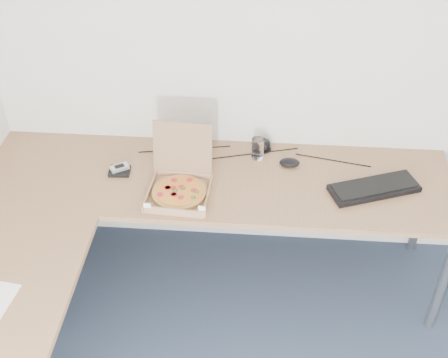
# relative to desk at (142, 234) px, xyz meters

# --- Properties ---
(room_shell) EXTENTS (3.50, 3.50, 2.50)m
(room_shell) POSITION_rel_desk_xyz_m (0.82, -0.97, 0.55)
(room_shell) COLOR silver
(room_shell) RESTS_ON ground
(desk) EXTENTS (2.50, 2.20, 0.73)m
(desk) POSITION_rel_desk_xyz_m (0.00, 0.00, 0.00)
(desk) COLOR #986B47
(desk) RESTS_ON ground
(pizza_box) EXTENTS (0.31, 0.36, 0.32)m
(pizza_box) POSITION_rel_desk_xyz_m (0.15, 0.28, 0.07)
(pizza_box) COLOR #A17552
(pizza_box) RESTS_ON desk
(drinking_glass) EXTENTS (0.07, 0.07, 0.12)m
(drinking_glass) POSITION_rel_desk_xyz_m (0.53, 0.63, 0.09)
(drinking_glass) COLOR white
(drinking_glass) RESTS_ON desk
(keyboard) EXTENTS (0.49, 0.32, 0.03)m
(keyboard) POSITION_rel_desk_xyz_m (1.14, 0.38, 0.04)
(keyboard) COLOR black
(keyboard) RESTS_ON desk
(mouse) EXTENTS (0.12, 0.09, 0.04)m
(mouse) POSITION_rel_desk_xyz_m (0.71, 0.57, 0.05)
(mouse) COLOR black
(mouse) RESTS_ON desk
(wallet) EXTENTS (0.11, 0.10, 0.02)m
(wallet) POSITION_rel_desk_xyz_m (-0.20, 0.43, 0.04)
(wallet) COLOR black
(wallet) RESTS_ON desk
(phone) EXTENTS (0.11, 0.10, 0.02)m
(phone) POSITION_rel_desk_xyz_m (-0.20, 0.44, 0.06)
(phone) COLOR #B2B5BA
(phone) RESTS_ON wallet
(dome_speaker) EXTENTS (0.09, 0.09, 0.07)m
(dome_speaker) POSITION_rel_desk_xyz_m (0.57, 0.71, 0.07)
(dome_speaker) COLOR black
(dome_speaker) RESTS_ON desk
(cable_bundle) EXTENTS (0.62, 0.13, 0.01)m
(cable_bundle) POSITION_rel_desk_xyz_m (0.48, 0.65, 0.03)
(cable_bundle) COLOR black
(cable_bundle) RESTS_ON desk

